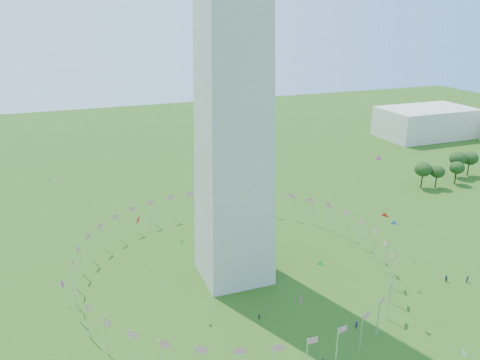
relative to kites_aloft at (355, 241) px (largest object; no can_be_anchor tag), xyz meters
The scene contains 4 objects.
flag_ring 37.04m from the kites_aloft, 119.77° to the left, with size 80.24×80.24×9.00m.
gov_building_east_a 185.98m from the kites_aloft, 43.99° to the left, with size 50.00×30.00×16.00m, color beige.
kites_aloft is the anchor object (origin of this frame).
tree_line_east 118.71m from the kites_aloft, 33.20° to the left, with size 53.67×16.17×10.94m.
Camera 1 is at (-36.90, -52.07, 65.69)m, focal length 35.00 mm.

